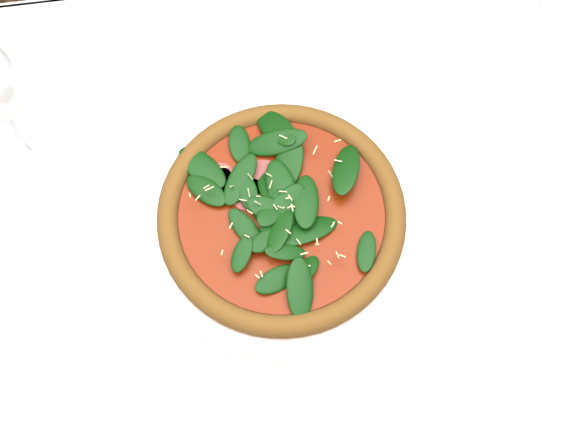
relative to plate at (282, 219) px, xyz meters
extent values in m
plane|color=brown|center=(0.00, -0.01, -0.76)|extent=(6.00, 6.00, 0.00)
cube|color=white|center=(0.00, -0.01, -0.03)|extent=(1.20, 0.80, 0.04)
cylinder|color=#4B361E|center=(0.54, 0.33, -0.40)|extent=(0.06, 0.06, 0.71)
cube|color=white|center=(0.00, 0.39, -0.12)|extent=(1.20, 0.01, 0.22)
cylinder|color=white|center=(0.00, 0.00, 0.00)|extent=(0.35, 0.35, 0.01)
torus|color=white|center=(0.00, 0.00, 0.00)|extent=(0.35, 0.35, 0.01)
cylinder|color=#9F6026|center=(0.00, 0.00, 0.01)|extent=(0.36, 0.36, 0.01)
torus|color=#AC6C27|center=(0.00, 0.00, 0.02)|extent=(0.36, 0.36, 0.03)
cylinder|color=maroon|center=(0.00, 0.00, 0.02)|extent=(0.30, 0.30, 0.00)
cylinder|color=#933B3A|center=(0.00, 0.00, 0.02)|extent=(0.27, 0.27, 0.00)
ellipsoid|color=#0B3309|center=(0.00, 0.00, 0.03)|extent=(0.29, 0.29, 0.02)
cylinder|color=beige|center=(0.00, 0.00, 0.04)|extent=(0.27, 0.27, 0.00)
cylinder|color=white|center=(-0.31, 0.15, -0.01)|extent=(0.08, 0.08, 0.00)
cylinder|color=white|center=(-0.31, 0.15, 0.05)|extent=(0.01, 0.01, 0.10)
camera|label=1|loc=(-0.03, -0.29, 0.74)|focal=40.00mm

